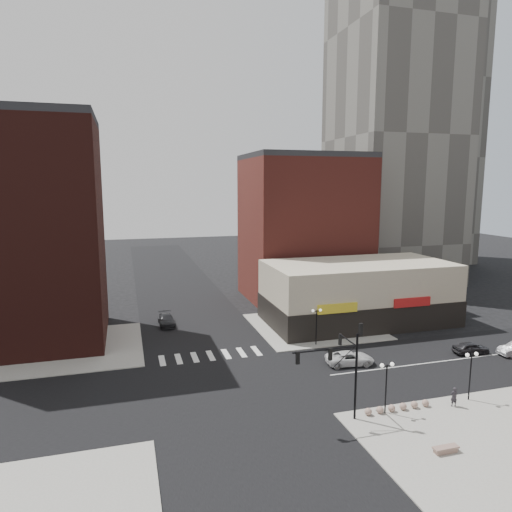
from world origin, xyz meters
name	(u,v)px	position (x,y,z in m)	size (l,w,h in m)	color
ground	(228,388)	(0.00, 0.00, 0.00)	(240.00, 240.00, 0.00)	black
road_ew	(228,388)	(0.00, 0.00, 0.01)	(200.00, 14.00, 0.02)	black
road_ns	(228,388)	(0.00, 0.00, 0.01)	(14.00, 200.00, 0.02)	black
sidewalk_nw	(73,348)	(-14.50, 14.50, 0.06)	(15.00, 15.00, 0.12)	gray
sidewalk_ne	(314,326)	(14.50, 14.50, 0.06)	(15.00, 15.00, 0.12)	gray
sidewalk_se	(494,444)	(16.00, -14.00, 0.06)	(18.00, 14.00, 0.12)	gray
building_nw	(27,235)	(-19.00, 18.50, 12.50)	(16.00, 15.00, 25.00)	#3B1612
building_ne_midrise	(304,230)	(19.00, 29.50, 11.00)	(18.00, 15.00, 22.00)	maroon
tower_near	(399,32)	(40.00, 38.00, 45.00)	(20.00, 20.00, 90.00)	#47443F
tower_far	(429,83)	(60.00, 56.00, 41.00)	(18.00, 18.00, 82.00)	#47443F
building_ne_row	(358,297)	(21.00, 15.00, 3.30)	(24.20, 12.20, 8.00)	#B3A58E
traffic_signal	(343,359)	(7.24, -7.83, 4.96)	(5.59, 3.09, 7.77)	black
street_lamp_se_a	(387,375)	(11.00, -8.00, 3.29)	(1.22, 0.32, 4.16)	black
street_lamp_se_b	(471,364)	(19.00, -8.00, 3.29)	(1.22, 0.32, 4.16)	black
street_lamp_ne	(317,317)	(12.00, 8.00, 3.29)	(1.22, 0.32, 4.16)	black
bollard_row	(397,407)	(12.12, -8.00, 0.41)	(5.82, 0.57, 0.57)	gray
white_suv	(350,358)	(13.06, 1.91, 0.68)	(2.25, 4.88, 1.36)	silver
dark_sedan_east	(471,348)	(27.04, 0.99, 0.66)	(1.55, 3.86, 1.31)	black
dark_sedan_north	(166,320)	(-3.67, 20.40, 0.69)	(1.93, 4.75, 1.38)	black
pedestrian	(454,397)	(16.97, -8.61, 0.94)	(0.60, 0.39, 1.64)	#28252A
stone_bench	(446,449)	(11.96, -13.99, 0.35)	(1.84, 0.56, 0.43)	#8C6E61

